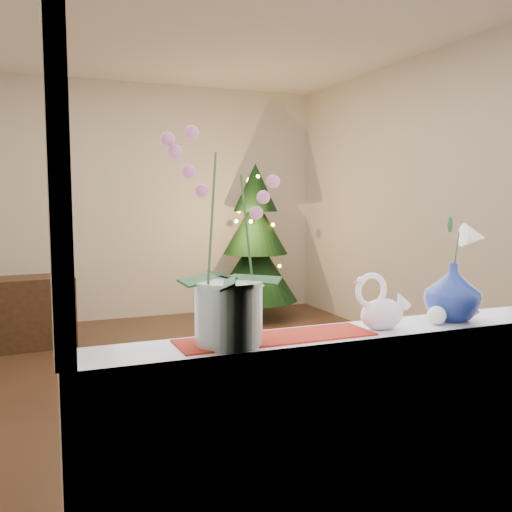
{
  "coord_description": "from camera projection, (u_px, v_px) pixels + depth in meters",
  "views": [
    {
      "loc": [
        -1.18,
        -4.13,
        1.41
      ],
      "look_at": [
        -0.06,
        -1.4,
        1.1
      ],
      "focal_mm": 40.0,
      "sensor_mm": 36.0,
      "label": 1
    }
  ],
  "objects": [
    {
      "name": "lily",
      "position": [
        455.0,
        229.0,
        2.22
      ],
      "size": [
        0.15,
        0.08,
        0.2
      ],
      "primitive_type": null,
      "color": "white",
      "rests_on": "blue_vase"
    },
    {
      "name": "ground",
      "position": [
        194.0,
        380.0,
        4.39
      ],
      "size": [
        5.0,
        5.0,
        0.0
      ],
      "primitive_type": "plane",
      "color": "#392417",
      "rests_on": "ground"
    },
    {
      "name": "wall_front",
      "position": [
        394.0,
        214.0,
        1.95
      ],
      "size": [
        4.5,
        0.1,
        2.7
      ],
      "primitive_type": "cube",
      "color": "beige",
      "rests_on": "ground"
    },
    {
      "name": "wall_back",
      "position": [
        132.0,
        202.0,
        6.55
      ],
      "size": [
        4.5,
        0.1,
        2.7
      ],
      "primitive_type": "cube",
      "color": "beige",
      "rests_on": "ground"
    },
    {
      "name": "amber_dish",
      "position": [
        453.0,
        315.0,
        2.28
      ],
      "size": [
        0.17,
        0.17,
        0.04
      ],
      "primitive_type": "imported",
      "rotation": [
        0.0,
        0.0,
        -0.17
      ],
      "color": "#AA541C",
      "rests_on": "windowsill"
    },
    {
      "name": "xmas_tree",
      "position": [
        255.0,
        241.0,
        6.58
      ],
      "size": [
        1.13,
        1.13,
        1.79
      ],
      "primitive_type": null,
      "rotation": [
        0.0,
        0.0,
        0.17
      ],
      "color": "black",
      "rests_on": "ground"
    },
    {
      "name": "ceiling",
      "position": [
        190.0,
        17.0,
        4.11
      ],
      "size": [
        5.0,
        5.0,
        0.0
      ],
      "primitive_type": "plane",
      "color": "white",
      "rests_on": "wall_back"
    },
    {
      "name": "orchid_pot",
      "position": [
        228.0,
        238.0,
        1.85
      ],
      "size": [
        0.3,
        0.3,
        0.71
      ],
      "primitive_type": null,
      "rotation": [
        0.0,
        0.0,
        -0.29
      ],
      "color": "white",
      "rests_on": "windowsill"
    },
    {
      "name": "blue_vase",
      "position": [
        453.0,
        287.0,
        2.25
      ],
      "size": [
        0.28,
        0.28,
        0.26
      ],
      "primitive_type": "imported",
      "rotation": [
        0.0,
        0.0,
        -0.14
      ],
      "color": "navy",
      "rests_on": "windowsill"
    },
    {
      "name": "window_frame",
      "position": [
        391.0,
        110.0,
        1.94
      ],
      "size": [
        2.22,
        0.06,
        1.6
      ],
      "primitive_type": null,
      "color": "white",
      "rests_on": "windowsill"
    },
    {
      "name": "swan",
      "position": [
        382.0,
        302.0,
        2.1
      ],
      "size": [
        0.25,
        0.14,
        0.2
      ],
      "primitive_type": null,
      "rotation": [
        0.0,
        0.0,
        0.12
      ],
      "color": "white",
      "rests_on": "windowsill"
    },
    {
      "name": "windowsill",
      "position": [
        369.0,
        334.0,
        2.11
      ],
      "size": [
        2.2,
        0.26,
        0.04
      ],
      "primitive_type": "cube",
      "color": "white",
      "rests_on": "window_apron"
    },
    {
      "name": "wall_right",
      "position": [
        435.0,
        203.0,
        5.1
      ],
      "size": [
        0.1,
        5.0,
        2.7
      ],
      "primitive_type": "cube",
      "color": "beige",
      "rests_on": "ground"
    },
    {
      "name": "runner",
      "position": [
        276.0,
        337.0,
        1.97
      ],
      "size": [
        0.7,
        0.2,
        0.01
      ],
      "primitive_type": "cube",
      "color": "maroon",
      "rests_on": "windowsill"
    },
    {
      "name": "paperweight",
      "position": [
        437.0,
        315.0,
        2.18
      ],
      "size": [
        0.09,
        0.09,
        0.07
      ],
      "primitive_type": "sphere",
      "rotation": [
        0.0,
        0.0,
        0.36
      ],
      "color": "white",
      "rests_on": "windowsill"
    },
    {
      "name": "window_apron",
      "position": [
        381.0,
        463.0,
        2.08
      ],
      "size": [
        2.2,
        0.08,
        0.88
      ],
      "primitive_type": "cube",
      "color": "white",
      "rests_on": "ground"
    },
    {
      "name": "side_table",
      "position": [
        24.0,
        313.0,
        5.31
      ],
      "size": [
        0.91,
        0.5,
        0.66
      ],
      "primitive_type": "cube",
      "rotation": [
        0.0,
        0.0,
        0.07
      ],
      "color": "black",
      "rests_on": "ground"
    }
  ]
}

